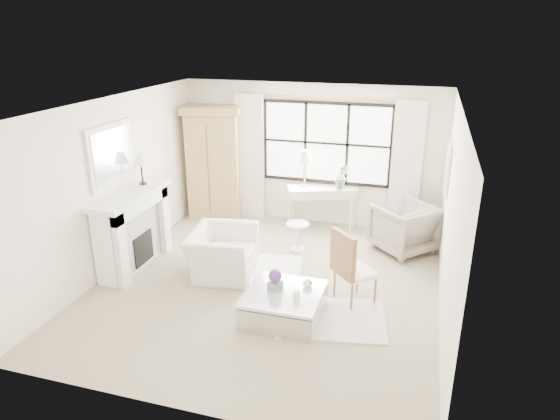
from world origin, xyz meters
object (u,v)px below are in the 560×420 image
(club_armchair, at_px, (222,252))
(coffee_table, at_px, (284,305))
(armoire, at_px, (214,162))
(console_table, at_px, (322,207))

(club_armchair, bearing_deg, coffee_table, -134.06)
(armoire, relative_size, console_table, 1.63)
(armoire, bearing_deg, coffee_table, -65.25)
(club_armchair, bearing_deg, console_table, -32.16)
(armoire, height_order, console_table, armoire)
(armoire, bearing_deg, console_table, -10.64)
(console_table, height_order, coffee_table, console_table)
(armoire, distance_m, console_table, 2.31)
(armoire, xyz_separation_m, coffee_table, (2.38, -3.27, -0.96))
(console_table, bearing_deg, coffee_table, -107.92)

